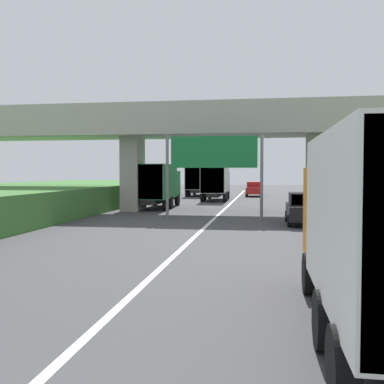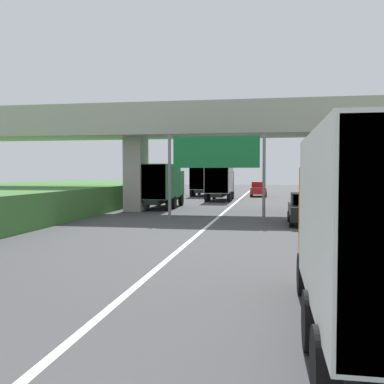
# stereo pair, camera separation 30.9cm
# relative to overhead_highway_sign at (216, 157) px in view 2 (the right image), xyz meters

# --- Properties ---
(lane_centre_stripe) EXTENTS (0.20, 87.81, 0.01)m
(lane_centre_stripe) POSITION_rel_overhead_highway_sign_xyz_m (0.00, -0.82, -3.73)
(lane_centre_stripe) COLOR white
(lane_centre_stripe) RESTS_ON ground
(overpass_bridge) EXTENTS (40.00, 4.80, 7.60)m
(overpass_bridge) POSITION_rel_overhead_highway_sign_xyz_m (0.00, 5.16, 1.97)
(overpass_bridge) COLOR #ADA89E
(overpass_bridge) RESTS_ON ground
(overhead_highway_sign) EXTENTS (5.88, 0.18, 5.10)m
(overhead_highway_sign) POSITION_rel_overhead_highway_sign_xyz_m (0.00, 0.00, 0.00)
(overhead_highway_sign) COLOR slate
(overhead_highway_sign) RESTS_ON ground
(truck_blue) EXTENTS (2.44, 7.30, 3.44)m
(truck_blue) POSITION_rel_overhead_highway_sign_xyz_m (-1.76, 18.00, -1.80)
(truck_blue) COLOR black
(truck_blue) RESTS_ON ground
(truck_yellow) EXTENTS (2.44, 7.30, 3.44)m
(truck_yellow) POSITION_rel_overhead_highway_sign_xyz_m (-4.76, 26.80, -1.80)
(truck_yellow) COLOR black
(truck_yellow) RESTS_ON ground
(truck_green) EXTENTS (2.44, 7.30, 3.44)m
(truck_green) POSITION_rel_overhead_highway_sign_xyz_m (-5.23, 7.74, -1.80)
(truck_green) COLOR black
(truck_green) RESTS_ON ground
(truck_orange) EXTENTS (2.44, 7.30, 3.44)m
(truck_orange) POSITION_rel_overhead_highway_sign_xyz_m (5.03, -19.18, -1.80)
(truck_orange) COLOR black
(truck_orange) RESTS_ON ground
(car_red) EXTENTS (1.86, 4.10, 1.72)m
(car_red) POSITION_rel_overhead_highway_sign_xyz_m (1.81, 26.40, -2.88)
(car_red) COLOR red
(car_red) RESTS_ON ground
(car_black) EXTENTS (1.86, 4.10, 1.72)m
(car_black) POSITION_rel_overhead_highway_sign_xyz_m (5.13, -2.10, -2.88)
(car_black) COLOR black
(car_black) RESTS_ON ground
(construction_barrel_2) EXTENTS (0.57, 0.57, 0.90)m
(construction_barrel_2) POSITION_rel_overhead_highway_sign_xyz_m (6.72, -9.74, -3.28)
(construction_barrel_2) COLOR orange
(construction_barrel_2) RESTS_ON ground
(construction_barrel_3) EXTENTS (0.57, 0.57, 0.90)m
(construction_barrel_3) POSITION_rel_overhead_highway_sign_xyz_m (6.54, -5.50, -3.28)
(construction_barrel_3) COLOR orange
(construction_barrel_3) RESTS_ON ground
(construction_barrel_4) EXTENTS (0.57, 0.57, 0.90)m
(construction_barrel_4) POSITION_rel_overhead_highway_sign_xyz_m (6.68, -1.26, -3.28)
(construction_barrel_4) COLOR orange
(construction_barrel_4) RESTS_ON ground
(construction_barrel_5) EXTENTS (0.57, 0.57, 0.90)m
(construction_barrel_5) POSITION_rel_overhead_highway_sign_xyz_m (6.69, 2.97, -3.28)
(construction_barrel_5) COLOR orange
(construction_barrel_5) RESTS_ON ground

